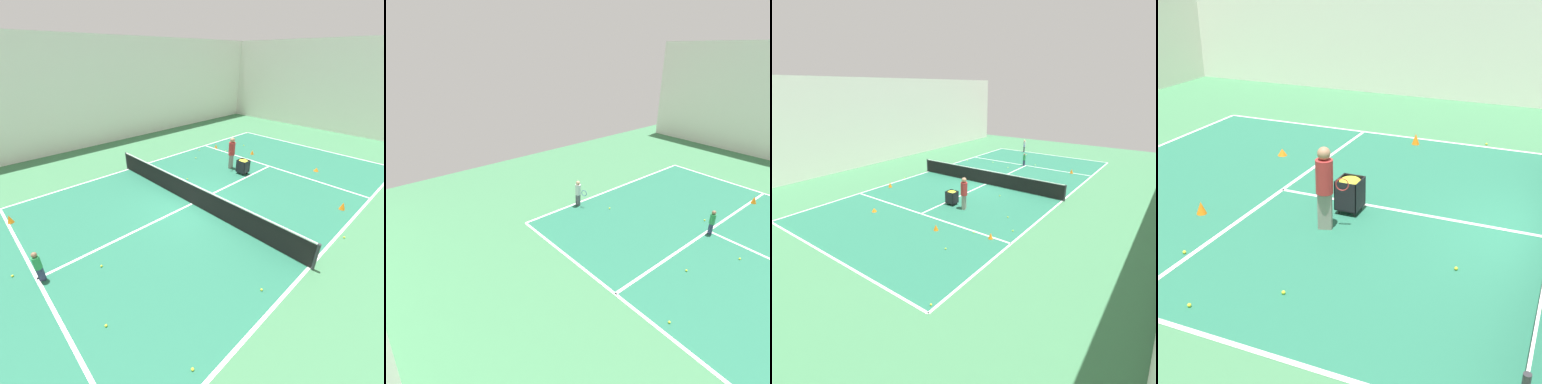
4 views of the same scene
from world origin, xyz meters
TOP-DOWN VIEW (x-y plane):
  - ground_plane at (0.00, 0.00)m, footprint 38.38×38.38m
  - court_playing_area at (0.00, 0.00)m, footprint 10.79×23.25m
  - line_baseline_near at (0.00, -11.62)m, footprint 10.79×0.10m
  - line_baseline_far at (0.00, 11.62)m, footprint 10.79×0.10m
  - line_sideline_left at (-5.39, 0.00)m, footprint 0.10×23.25m
  - line_sideline_right at (5.39, 0.00)m, footprint 0.10×23.25m
  - line_service_near at (0.00, -6.39)m, footprint 10.79×0.10m
  - line_service_far at (0.00, 6.39)m, footprint 10.79×0.10m
  - line_centre_service at (0.00, 0.00)m, footprint 0.10×12.79m
  - hall_enclosure_right at (11.04, 0.00)m, footprint 0.15×34.68m
  - tennis_net at (0.00, 0.00)m, footprint 11.09×0.10m
  - player_near_baseline at (2.66, -11.44)m, footprint 0.34×0.57m
  - coach_at_net at (-1.44, 4.50)m, footprint 0.46×0.70m
  - child_midcourt at (0.16, -6.27)m, footprint 0.30×0.30m
  - ball_cart at (-0.47, 4.35)m, footprint 0.57×0.53m
  - training_cone_0 at (4.81, 4.41)m, footprint 0.24×0.24m
  - training_cone_1 at (-3.90, -6.28)m, footprint 0.24×0.24m
  - training_cone_2 at (2.25, 7.70)m, footprint 0.27×0.27m
  - training_cone_3 at (-4.43, 6.54)m, footprint 0.21×0.21m
  - training_cone_4 at (-1.92, 7.37)m, footprint 0.23×0.23m
  - tennis_ball_0 at (0.86, -4.75)m, footprint 0.07×0.07m
  - tennis_ball_1 at (5.60, 2.37)m, footprint 0.07×0.07m
  - tennis_ball_2 at (1.79, -10.24)m, footprint 0.07×0.07m
  - tennis_ball_3 at (-3.53, 6.54)m, footprint 0.07×0.07m
  - tennis_ball_4 at (2.84, -5.60)m, footprint 0.07×0.07m
  - tennis_ball_5 at (-4.90, 5.31)m, footprint 0.07×0.07m
  - tennis_ball_6 at (5.03, -4.73)m, footprint 0.07×0.07m
  - tennis_ball_7 at (-0.60, -6.90)m, footprint 0.07×0.07m
  - tennis_ball_8 at (-5.23, 11.32)m, footprint 0.07×0.07m
  - tennis_ball_9 at (-3.96, 4.07)m, footprint 0.07×0.07m
  - tennis_ball_10 at (4.86, -1.86)m, footprint 0.07×0.07m
  - tennis_ball_11 at (-2.01, 1.55)m, footprint 0.07×0.07m
  - tennis_ball_12 at (-3.42, 8.45)m, footprint 0.07×0.07m

SIDE VIEW (x-z plane):
  - ground_plane at x=0.00m, z-range 0.00..0.00m
  - court_playing_area at x=0.00m, z-range 0.00..0.00m
  - line_baseline_near at x=0.00m, z-range 0.00..0.01m
  - line_baseline_far at x=0.00m, z-range 0.00..0.01m
  - line_sideline_left at x=-5.39m, z-range 0.00..0.01m
  - line_sideline_right at x=5.39m, z-range 0.00..0.01m
  - line_service_near at x=0.00m, z-range 0.00..0.01m
  - line_service_far at x=0.00m, z-range 0.00..0.01m
  - line_centre_service at x=0.00m, z-range 0.00..0.01m
  - tennis_ball_0 at x=0.86m, z-range 0.00..0.07m
  - tennis_ball_1 at x=5.60m, z-range 0.00..0.07m
  - tennis_ball_2 at x=1.79m, z-range 0.00..0.07m
  - tennis_ball_3 at x=-3.53m, z-range 0.00..0.07m
  - tennis_ball_4 at x=2.84m, z-range 0.00..0.07m
  - tennis_ball_5 at x=-4.90m, z-range 0.00..0.07m
  - tennis_ball_6 at x=5.03m, z-range 0.00..0.07m
  - tennis_ball_7 at x=-0.60m, z-range 0.00..0.07m
  - tennis_ball_8 at x=-5.23m, z-range 0.00..0.07m
  - tennis_ball_9 at x=-3.96m, z-range 0.00..0.07m
  - tennis_ball_10 at x=4.86m, z-range 0.00..0.07m
  - tennis_ball_11 at x=-2.01m, z-range 0.00..0.07m
  - tennis_ball_12 at x=-3.42m, z-range 0.00..0.07m
  - training_cone_2 at x=2.25m, z-range 0.00..0.20m
  - training_cone_3 at x=-4.43m, z-range 0.00..0.29m
  - training_cone_4 at x=-1.92m, z-range 0.00..0.30m
  - training_cone_0 at x=4.81m, z-range 0.00..0.34m
  - training_cone_1 at x=-3.90m, z-range 0.00..0.34m
  - tennis_net at x=0.00m, z-range 0.02..1.02m
  - ball_cart at x=-0.47m, z-range 0.17..0.99m
  - child_midcourt at x=0.16m, z-range 0.08..1.13m
  - player_near_baseline at x=2.66m, z-range 0.09..1.33m
  - coach_at_net at x=-1.44m, z-range 0.13..1.96m
  - hall_enclosure_right at x=11.04m, z-range 0.00..7.10m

